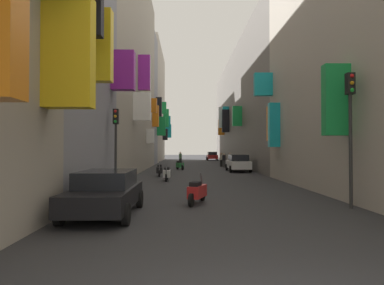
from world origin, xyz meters
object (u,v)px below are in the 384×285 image
Objects in this scene: pedestrian_crossing at (221,160)px; scooter_black at (160,170)px; parked_car_white at (238,163)px; pedestrian_near_right at (230,160)px; scooter_red at (197,191)px; traffic_light_far_corner at (116,135)px; scooter_green at (180,165)px; scooter_white at (167,174)px; parked_car_red at (212,156)px; traffic_light_near_corner at (350,117)px; pedestrian_near_left at (224,160)px; parked_car_black at (106,192)px; pedestrian_mid_street at (180,158)px.

scooter_black is at bearing -116.44° from pedestrian_crossing.
parked_car_white is 2.68× the size of pedestrian_near_right.
traffic_light_far_corner is at bearing 136.10° from scooter_red.
parked_car_white is 8.17m from scooter_black.
pedestrian_crossing is (3.71, 24.50, 0.33)m from scooter_red.
pedestrian_near_right is (5.71, 6.03, 0.32)m from scooter_green.
pedestrian_crossing is (6.06, 12.19, 0.33)m from scooter_black.
traffic_light_far_corner is (-2.23, -5.04, 2.29)m from scooter_white.
pedestrian_crossing is 0.40× the size of traffic_light_far_corner.
parked_car_red is 2.20× the size of scooter_black.
scooter_white is 12.33m from traffic_light_near_corner.
parked_car_white is 2.52× the size of scooter_green.
traffic_light_far_corner reaches higher than scooter_red.
traffic_light_far_corner is at bearing -111.30° from pedestrian_near_left.
scooter_black is 0.38× the size of traffic_light_near_corner.
parked_car_white is 1.06× the size of traffic_light_far_corner.
parked_car_black is 26.41m from pedestrian_near_left.
pedestrian_near_right is 26.57m from traffic_light_near_corner.
pedestrian_mid_street is 31.43m from traffic_light_near_corner.
scooter_black is 13.61m from pedestrian_crossing.
parked_car_white is 15.73m from traffic_light_far_corner.
pedestrian_near_right is 0.39× the size of traffic_light_far_corner.
pedestrian_near_left is (4.79, 4.14, 0.30)m from scooter_green.
traffic_light_near_corner is at bearing -60.14° from scooter_black.
pedestrian_crossing is 25.75m from traffic_light_near_corner.
pedestrian_near_left is at bearing 69.60° from scooter_white.
scooter_red is at bearing 34.49° from parked_car_black.
pedestrian_crossing reaches higher than pedestrian_near_right.
parked_car_white reaches higher than scooter_white.
scooter_black is (-1.43, -7.02, 0.00)m from scooter_green.
pedestrian_crossing reaches higher than scooter_green.
pedestrian_mid_street is (-5.35, 12.64, 0.02)m from parked_car_white.
traffic_light_far_corner is (-3.84, 3.70, 2.29)m from scooter_red.
parked_car_red is 44.34m from scooter_red.
parked_car_red is 45.28m from traffic_light_near_corner.
parked_car_black is at bearing -173.44° from traffic_light_near_corner.
pedestrian_mid_street is (-4.69, 5.11, 0.02)m from pedestrian_crossing.
pedestrian_crossing is at bearing -47.44° from pedestrian_mid_street.
scooter_red is at bearing -87.29° from scooter_green.
scooter_black is 0.45× the size of traffic_light_far_corner.
scooter_black is at bearing -101.86° from parked_car_red.
scooter_red is 8.88m from scooter_white.
pedestrian_near_right is 0.33× the size of traffic_light_near_corner.
pedestrian_mid_street is at bearing 128.41° from pedestrian_near_left.
pedestrian_mid_street reaches higher than parked_car_white.
parked_car_white is 8.41m from pedestrian_near_right.
traffic_light_near_corner is (1.01, -45.20, 2.42)m from parked_car_red.
pedestrian_mid_street reaches higher than scooter_red.
scooter_red is at bearing -99.37° from pedestrian_near_left.
pedestrian_crossing is (-0.65, 7.53, -0.00)m from parked_car_white.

